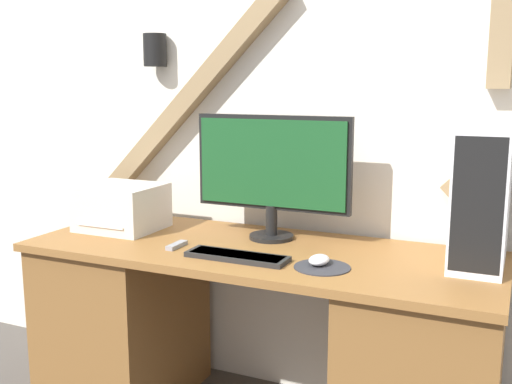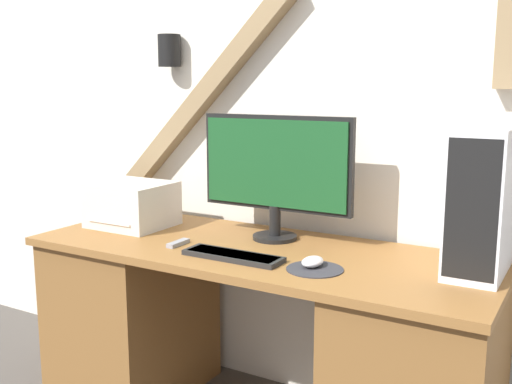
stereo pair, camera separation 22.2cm
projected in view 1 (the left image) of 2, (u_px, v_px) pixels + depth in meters
name	position (u px, v px, depth m)	size (l,w,h in m)	color
wall_back	(299.00, 83.00, 2.49)	(6.40, 0.15, 2.70)	silver
desk	(257.00, 337.00, 2.32)	(1.78, 0.68, 0.74)	brown
monitor	(272.00, 168.00, 2.35)	(0.64, 0.18, 0.49)	black
keyboard	(237.00, 256.00, 2.11)	(0.37, 0.11, 0.02)	black
mousepad	(322.00, 267.00, 2.01)	(0.19, 0.19, 0.00)	#2D2D33
mouse	(319.00, 260.00, 2.03)	(0.07, 0.10, 0.03)	silver
computer_tower	(482.00, 196.00, 2.00)	(0.17, 0.37, 0.48)	white
printer	(122.00, 207.00, 2.54)	(0.32, 0.29, 0.19)	beige
remote_control	(177.00, 245.00, 2.26)	(0.03, 0.11, 0.02)	gray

